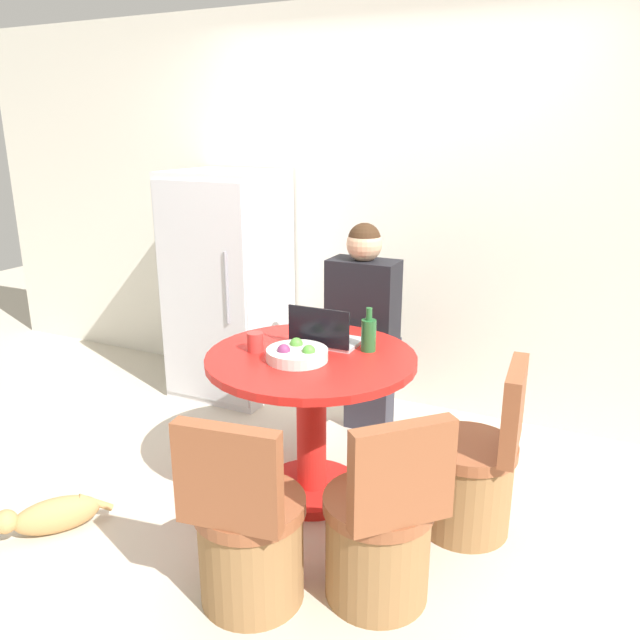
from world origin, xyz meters
The scene contains 13 objects.
ground_plane centered at (0.00, 0.00, 0.00)m, with size 12.00×12.00×0.00m, color beige.
wall_back centered at (0.00, 1.44, 1.30)m, with size 7.00×0.06×2.60m.
refrigerator centered at (-1.03, 1.07, 0.78)m, with size 0.70×0.66×1.56m.
dining_table centered at (0.10, 0.10, 0.53)m, with size 1.03×1.03×0.77m.
chair_near_right_corner centered at (0.68, -0.46, 0.28)m, with size 0.51×0.51×0.84m.
chair_right_side centered at (0.90, 0.15, 0.28)m, with size 0.45×0.44×0.84m.
chair_near_camera centered at (0.22, -0.70, 0.28)m, with size 0.45×0.46×0.84m.
person_seated centered at (0.09, 0.84, 0.72)m, with size 0.40×0.37×1.32m.
laptop centered at (0.09, 0.26, 0.81)m, with size 0.33×0.23×0.21m.
fruit_bowl centered at (0.07, 0.01, 0.80)m, with size 0.30×0.30×0.09m.
coffee_cup centered at (-0.17, 0.03, 0.82)m, with size 0.08×0.08×0.10m.
bottle centered at (0.33, 0.28, 0.85)m, with size 0.07×0.07×0.22m.
cat centered at (-0.85, -0.73, 0.09)m, with size 0.36×0.43×0.17m.
Camera 1 is at (1.37, -2.45, 1.83)m, focal length 35.00 mm.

